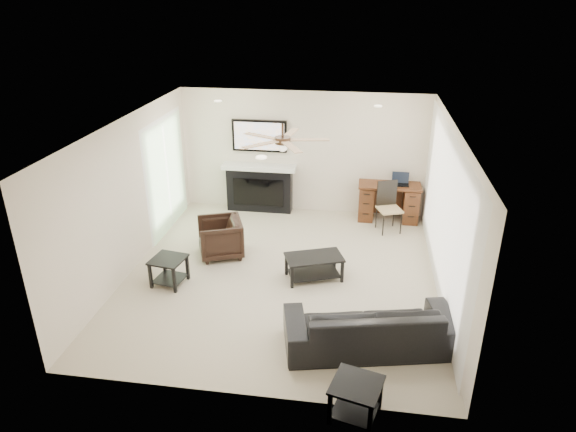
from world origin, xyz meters
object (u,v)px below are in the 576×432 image
fireplace_unit (259,167)px  sofa (371,325)px  armchair (220,238)px  coffee_table (314,267)px  desk (388,202)px

fireplace_unit → sofa: bearing=-61.2°
armchair → coffee_table: (1.70, -0.55, -0.14)m
sofa → desk: 4.15m
coffee_table → fireplace_unit: bearing=97.8°
sofa → armchair: armchair is taller
desk → coffee_table: bearing=-116.1°
armchair → fireplace_unit: size_ratio=0.39×
sofa → armchair: bearing=-52.2°
desk → armchair: bearing=-146.0°
coffee_table → desk: (1.24, 2.53, 0.18)m
armchair → coffee_table: bearing=50.8°
sofa → desk: size_ratio=1.82×
coffee_table → desk: desk is taller
coffee_table → desk: size_ratio=0.74×
coffee_table → fireplace_unit: size_ratio=0.47×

